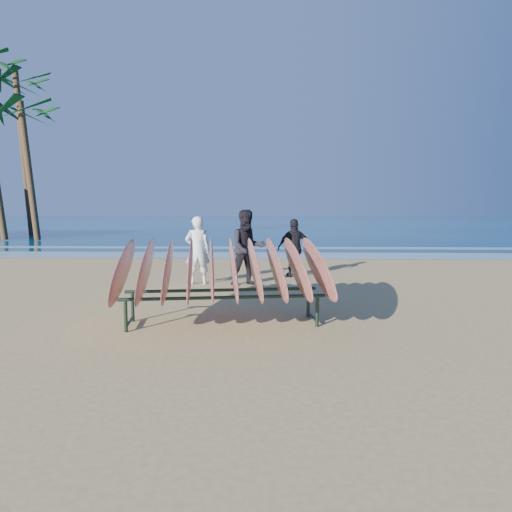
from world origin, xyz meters
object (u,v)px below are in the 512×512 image
at_px(person_white, 198,250).
at_px(palm_right, 20,86).
at_px(surfboard_rack, 223,268).
at_px(person_dark_b, 295,248).
at_px(person_dark_a, 248,248).
at_px(palm_mid, 26,114).

xyz_separation_m(person_white, palm_right, (-14.33, 18.39, 8.83)).
xyz_separation_m(surfboard_rack, person_dark_b, (1.40, 5.15, -0.12)).
relative_size(person_white, person_dark_b, 1.06).
bearing_deg(palm_right, surfboard_rack, -55.40).
bearing_deg(surfboard_rack, person_dark_a, 78.73).
relative_size(surfboard_rack, palm_right, 0.33).
bearing_deg(person_white, surfboard_rack, 100.13).
distance_m(person_dark_a, person_dark_b, 1.87).
height_order(person_dark_a, palm_right, palm_right).
height_order(person_dark_a, person_dark_b, person_dark_a).
bearing_deg(palm_right, person_white, -52.08).
height_order(surfboard_rack, palm_mid, palm_mid).
relative_size(person_dark_b, palm_mid, 0.20).
distance_m(person_white, person_dark_b, 2.75).
height_order(person_dark_b, palm_mid, palm_mid).
relative_size(person_dark_b, palm_right, 0.15).
bearing_deg(person_dark_a, person_dark_b, 30.32).
xyz_separation_m(surfboard_rack, person_white, (-1.05, 3.89, -0.08)).
bearing_deg(surfboard_rack, palm_mid, 117.07).
xyz_separation_m(person_dark_a, palm_right, (-15.57, 18.55, 8.75)).
height_order(person_white, palm_right, palm_right).
bearing_deg(surfboard_rack, person_white, 96.81).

